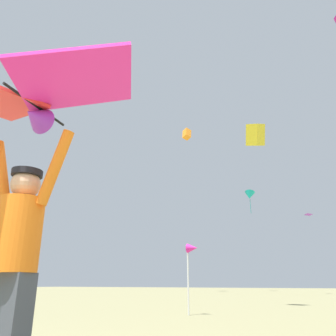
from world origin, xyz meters
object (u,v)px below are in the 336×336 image
(kite_flyer_person, at_px, (15,256))
(distant_kite_teal_low_left, at_px, (250,195))
(held_stunt_kite, at_px, (31,96))
(distant_kite_yellow_overhead_distant, at_px, (255,135))
(distant_kite_purple_high_left, at_px, (308,214))
(distant_kite_orange_mid_right, at_px, (187,134))
(marker_flag, at_px, (192,252))

(kite_flyer_person, bearing_deg, distant_kite_teal_low_left, 101.04)
(held_stunt_kite, distance_m, distant_kite_yellow_overhead_distant, 10.94)
(distant_kite_yellow_overhead_distant, bearing_deg, distant_kite_purple_high_left, 89.88)
(distant_kite_teal_low_left, bearing_deg, distant_kite_orange_mid_right, -126.33)
(distant_kite_teal_low_left, relative_size, distant_kite_orange_mid_right, 1.94)
(distant_kite_purple_high_left, bearing_deg, held_stunt_kite, -89.36)
(distant_kite_yellow_overhead_distant, bearing_deg, marker_flag, -106.39)
(marker_flag, bearing_deg, distant_kite_purple_high_left, 86.77)
(kite_flyer_person, height_order, marker_flag, kite_flyer_person)
(marker_flag, bearing_deg, distant_kite_yellow_overhead_distant, 73.61)
(distant_kite_teal_low_left, height_order, distant_kite_orange_mid_right, distant_kite_orange_mid_right)
(held_stunt_kite, bearing_deg, distant_kite_purple_high_left, 90.64)
(distant_kite_orange_mid_right, xyz_separation_m, marker_flag, (9.66, -21.01, -14.03))
(distant_kite_yellow_overhead_distant, bearing_deg, distant_kite_teal_low_left, 104.90)
(distant_kite_purple_high_left, relative_size, marker_flag, 0.32)
(held_stunt_kite, relative_size, marker_flag, 1.16)
(held_stunt_kite, height_order, distant_kite_purple_high_left, distant_kite_purple_high_left)
(held_stunt_kite, xyz_separation_m, distant_kite_yellow_overhead_distant, (-0.33, 10.24, 3.86))
(held_stunt_kite, bearing_deg, marker_flag, 102.44)
(marker_flag, bearing_deg, distant_kite_orange_mid_right, 114.68)
(distant_kite_yellow_overhead_distant, xyz_separation_m, marker_flag, (-1.10, -3.74, -4.61))
(distant_kite_orange_mid_right, height_order, marker_flag, distant_kite_orange_mid_right)
(distant_kite_teal_low_left, bearing_deg, marker_flag, -79.30)
(kite_flyer_person, height_order, distant_kite_yellow_overhead_distant, distant_kite_yellow_overhead_distant)
(distant_kite_yellow_overhead_distant, bearing_deg, held_stunt_kite, -88.13)
(distant_kite_teal_low_left, xyz_separation_m, distant_kite_purple_high_left, (6.27, -7.07, -3.87))
(kite_flyer_person, relative_size, held_stunt_kite, 0.95)
(distant_kite_yellow_overhead_distant, height_order, distant_kite_orange_mid_right, distant_kite_orange_mid_right)
(held_stunt_kite, height_order, distant_kite_teal_low_left, distant_kite_teal_low_left)
(distant_kite_teal_low_left, height_order, distant_kite_yellow_overhead_distant, distant_kite_teal_low_left)
(kite_flyer_person, xyz_separation_m, distant_kite_teal_low_left, (-6.55, 33.57, 8.83))
(distant_kite_yellow_overhead_distant, distance_m, distant_kite_purple_high_left, 16.36)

